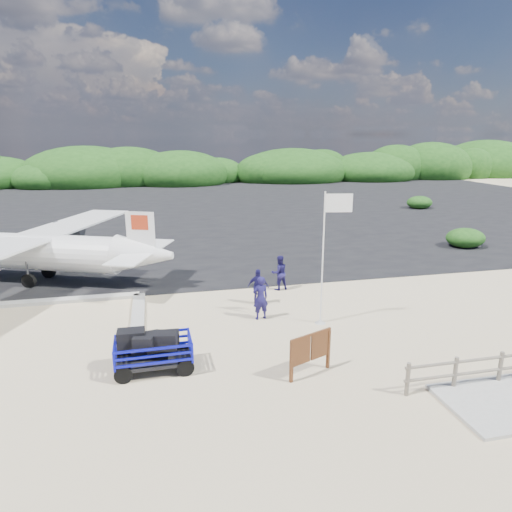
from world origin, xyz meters
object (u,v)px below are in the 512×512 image
Objects in this scene: crew_a at (261,298)px; crew_c at (258,287)px; flagpole at (320,323)px; aircraft_large at (350,207)px; signboard at (310,375)px; baggage_cart at (155,371)px; crew_b at (279,273)px.

crew_c is (0.28, 1.61, -0.10)m from crew_a.
aircraft_large is at bearing 63.85° from flagpole.
signboard is 34.48m from aircraft_large.
crew_c reaches higher than signboard.
baggage_cart is 35.67m from aircraft_large.
aircraft_large is at bearing -103.82° from crew_c.
aircraft_large reaches higher than crew_a.
signboard is (4.63, -1.28, 0.00)m from baggage_cart.
crew_b is at bearing 96.86° from flagpole.
signboard is at bearing -114.96° from flagpole.
crew_b is at bearing -127.07° from crew_a.
crew_c reaches higher than baggage_cart.
baggage_cart is 8.81m from crew_b.
crew_a is (-2.17, 0.93, 0.88)m from flagpole.
crew_a is at bearing 54.68° from crew_b.
baggage_cart is 6.67m from crew_c.
crew_c is at bearing 68.94° from signboard.
baggage_cart is at bearing 40.23° from crew_b.
aircraft_large reaches higher than baggage_cart.
crew_c is (-1.89, 2.54, 0.78)m from flagpole.
crew_b is at bearing -112.35° from crew_c.
flagpole is 30.45m from aircraft_large.
crew_b is 0.11× the size of aircraft_large.
flagpole reaches higher than baggage_cart.
baggage_cart is 5.39m from crew_a.
flagpole is at bearing 88.68° from crew_b.
flagpole reaches higher than aircraft_large.
signboard is 7.98m from crew_b.
flagpole is 3.27× the size of crew_c.
crew_a is 3.66m from crew_b.
flagpole is 4.03m from signboard.
aircraft_large is (13.42, 27.33, 0.00)m from flagpole.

